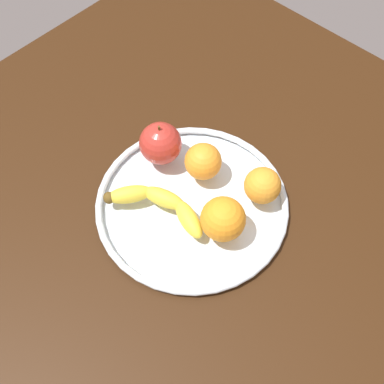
{
  "coord_description": "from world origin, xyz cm",
  "views": [
    {
      "loc": [
        -28.93,
        31.05,
        72.68
      ],
      "look_at": [
        0.0,
        0.0,
        4.8
      ],
      "focal_mm": 44.86,
      "sensor_mm": 36.0,
      "label": 1
    }
  ],
  "objects_px": {
    "apple": "(160,143)",
    "orange_center": "(203,161)",
    "orange_back_left": "(223,219)",
    "orange_front_left": "(262,185)",
    "fruit_bowl": "(192,204)",
    "banana": "(158,203)"
  },
  "relations": [
    {
      "from": "fruit_bowl",
      "to": "orange_front_left",
      "type": "bearing_deg",
      "value": -131.25
    },
    {
      "from": "orange_front_left",
      "to": "apple",
      "type": "bearing_deg",
      "value": 17.17
    },
    {
      "from": "apple",
      "to": "orange_center",
      "type": "height_order",
      "value": "apple"
    },
    {
      "from": "banana",
      "to": "orange_back_left",
      "type": "distance_m",
      "value": 0.12
    },
    {
      "from": "fruit_bowl",
      "to": "apple",
      "type": "height_order",
      "value": "apple"
    },
    {
      "from": "orange_back_left",
      "to": "orange_front_left",
      "type": "bearing_deg",
      "value": -92.68
    },
    {
      "from": "apple",
      "to": "orange_front_left",
      "type": "height_order",
      "value": "apple"
    },
    {
      "from": "banana",
      "to": "fruit_bowl",
      "type": "bearing_deg",
      "value": -141.22
    },
    {
      "from": "fruit_bowl",
      "to": "banana",
      "type": "relative_size",
      "value": 1.83
    },
    {
      "from": "apple",
      "to": "orange_front_left",
      "type": "distance_m",
      "value": 0.19
    },
    {
      "from": "orange_center",
      "to": "fruit_bowl",
      "type": "bearing_deg",
      "value": 115.42
    },
    {
      "from": "apple",
      "to": "orange_front_left",
      "type": "xyz_separation_m",
      "value": [
        -0.19,
        -0.06,
        -0.01
      ]
    },
    {
      "from": "fruit_bowl",
      "to": "orange_center",
      "type": "bearing_deg",
      "value": -64.58
    },
    {
      "from": "fruit_bowl",
      "to": "orange_center",
      "type": "height_order",
      "value": "orange_center"
    },
    {
      "from": "apple",
      "to": "orange_back_left",
      "type": "height_order",
      "value": "apple"
    },
    {
      "from": "orange_center",
      "to": "orange_back_left",
      "type": "relative_size",
      "value": 0.88
    },
    {
      "from": "fruit_bowl",
      "to": "apple",
      "type": "distance_m",
      "value": 0.12
    },
    {
      "from": "fruit_bowl",
      "to": "orange_center",
      "type": "distance_m",
      "value": 0.08
    },
    {
      "from": "banana",
      "to": "orange_front_left",
      "type": "distance_m",
      "value": 0.18
    },
    {
      "from": "apple",
      "to": "banana",
      "type": "bearing_deg",
      "value": 132.44
    },
    {
      "from": "banana",
      "to": "apple",
      "type": "distance_m",
      "value": 0.11
    },
    {
      "from": "orange_front_left",
      "to": "orange_back_left",
      "type": "height_order",
      "value": "orange_back_left"
    }
  ]
}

